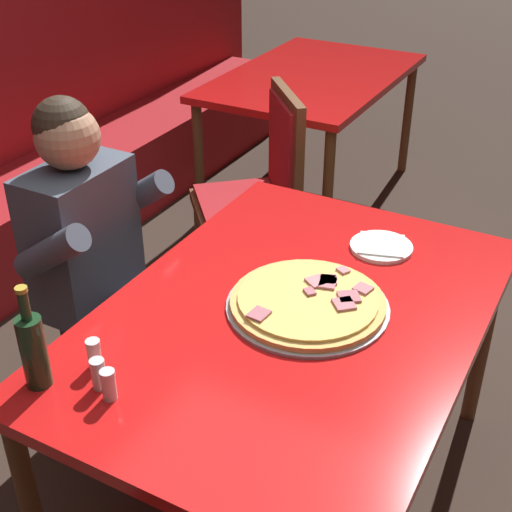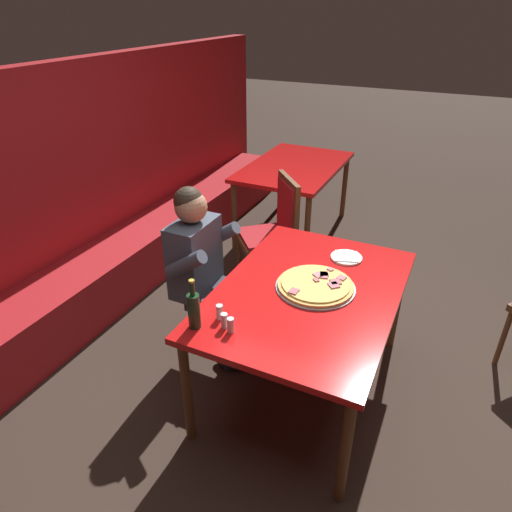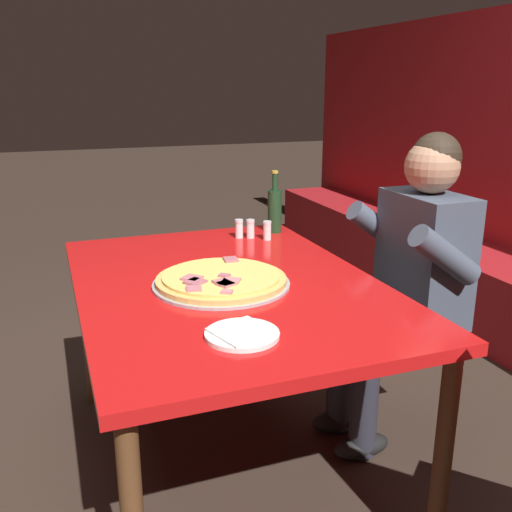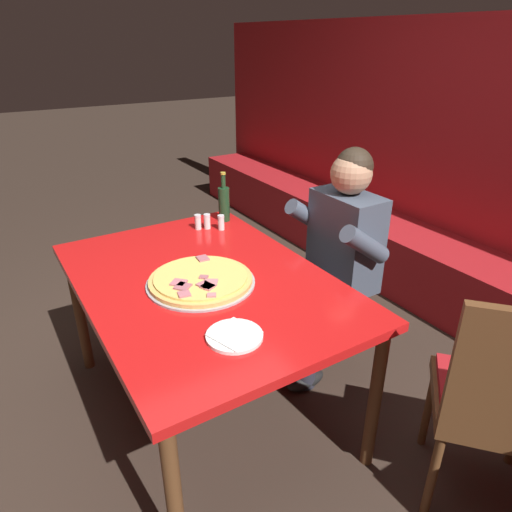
{
  "view_description": "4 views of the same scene",
  "coord_description": "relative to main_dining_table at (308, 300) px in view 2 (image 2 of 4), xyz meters",
  "views": [
    {
      "loc": [
        -1.54,
        -0.72,
        1.98
      ],
      "look_at": [
        0.01,
        0.12,
        0.92
      ],
      "focal_mm": 50.0,
      "sensor_mm": 36.0,
      "label": 1
    },
    {
      "loc": [
        -2.19,
        -0.69,
        2.29
      ],
      "look_at": [
        -0.03,
        0.33,
        0.94
      ],
      "focal_mm": 32.0,
      "sensor_mm": 36.0,
      "label": 2
    },
    {
      "loc": [
        1.84,
        -0.57,
        1.45
      ],
      "look_at": [
        -0.07,
        0.14,
        0.83
      ],
      "focal_mm": 40.0,
      "sensor_mm": 36.0,
      "label": 3
    },
    {
      "loc": [
        1.67,
        -0.76,
        1.76
      ],
      "look_at": [
        -0.1,
        0.35,
        0.75
      ],
      "focal_mm": 32.0,
      "sensor_mm": 36.0,
      "label": 4
    }
  ],
  "objects": [
    {
      "name": "shaker_red_pepper_flakes",
      "position": [
        -0.47,
        0.34,
        0.11
      ],
      "size": [
        0.04,
        0.04,
        0.09
      ],
      "color": "silver",
      "rests_on": "main_dining_table"
    },
    {
      "name": "shaker_parmesan",
      "position": [
        -0.55,
        0.23,
        0.11
      ],
      "size": [
        0.04,
        0.04,
        0.09
      ],
      "color": "silver",
      "rests_on": "main_dining_table"
    },
    {
      "name": "beer_bottle",
      "position": [
        -0.59,
        0.43,
        0.18
      ],
      "size": [
        0.07,
        0.07,
        0.29
      ],
      "color": "#19381E",
      "rests_on": "main_dining_table"
    },
    {
      "name": "booth_wall_panel",
      "position": [
        0.0,
        2.18,
        0.25
      ],
      "size": [
        6.8,
        0.16,
        1.9
      ],
      "primitive_type": "cube",
      "color": "#A3191E",
      "rests_on": "ground_plane"
    },
    {
      "name": "shaker_black_pepper",
      "position": [
        -0.53,
        0.28,
        0.11
      ],
      "size": [
        0.04,
        0.04,
        0.09
      ],
      "color": "silver",
      "rests_on": "main_dining_table"
    },
    {
      "name": "main_dining_table",
      "position": [
        0.0,
        0.0,
        0.0
      ],
      "size": [
        1.48,
        1.03,
        0.77
      ],
      "color": "brown",
      "rests_on": "ground_plane"
    },
    {
      "name": "background_dining_table",
      "position": [
        2.17,
        0.92,
        -0.01
      ],
      "size": [
        1.41,
        0.9,
        0.77
      ],
      "color": "brown",
      "rests_on": "ground_plane"
    },
    {
      "name": "booth_bench",
      "position": [
        0.0,
        1.86,
        -0.47
      ],
      "size": [
        6.46,
        0.48,
        0.46
      ],
      "primitive_type": "cube",
      "color": "#A3191E",
      "rests_on": "ground_plane"
    },
    {
      "name": "diner_seated_blue_shirt",
      "position": [
        0.04,
        0.74,
        0.0
      ],
      "size": [
        0.53,
        0.53,
        1.27
      ],
      "color": "black",
      "rests_on": "ground_plane"
    },
    {
      "name": "plate_white_paper",
      "position": [
        0.47,
        -0.1,
        0.08
      ],
      "size": [
        0.21,
        0.21,
        0.02
      ],
      "color": "white",
      "rests_on": "main_dining_table"
    },
    {
      "name": "dining_chair_side_aisle",
      "position": [
        1.07,
        0.68,
        -0.12
      ],
      "size": [
        0.62,
        0.62,
        1.01
      ],
      "color": "brown",
      "rests_on": "ground_plane"
    },
    {
      "name": "pizza",
      "position": [
        0.04,
        -0.03,
        0.09
      ],
      "size": [
        0.48,
        0.48,
        0.05
      ],
      "color": "#9E9EA3",
      "rests_on": "main_dining_table"
    },
    {
      "name": "ground_plane",
      "position": [
        0.0,
        0.0,
        -0.7
      ],
      "size": [
        24.0,
        24.0,
        0.0
      ],
      "primitive_type": "plane",
      "color": "#33261E"
    }
  ]
}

